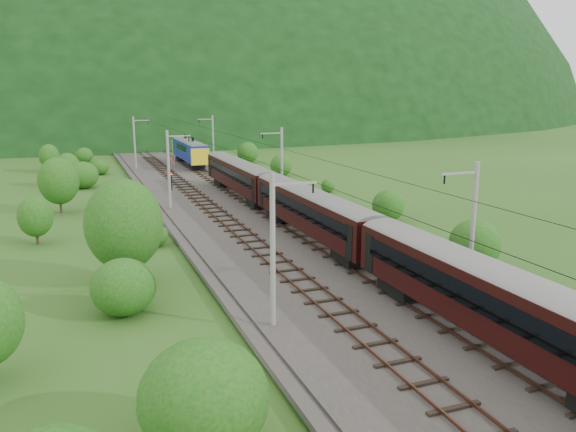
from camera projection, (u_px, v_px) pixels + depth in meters
name	position (u px, v px, depth m)	size (l,w,h in m)	color
ground	(377.00, 314.00, 31.53)	(600.00, 600.00, 0.00)	#265219
railbed	(308.00, 261.00, 40.60)	(14.00, 220.00, 0.30)	#38332D
track_left	(276.00, 262.00, 39.71)	(2.40, 220.00, 0.27)	brown
track_right	(338.00, 255.00, 41.39)	(2.40, 220.00, 0.27)	brown
catenary_left	(169.00, 168.00, 57.53)	(2.54, 192.28, 8.00)	gray
catenary_right	(281.00, 162.00, 61.82)	(2.54, 192.28, 8.00)	gray
overhead_wires	(308.00, 166.00, 39.07)	(4.83, 198.00, 0.03)	black
mountain_main	(104.00, 116.00, 268.28)	(504.00, 360.00, 244.00)	black
train	(496.00, 290.00, 25.76)	(2.75, 151.70, 4.77)	black
hazard_post_near	(172.00, 160.00, 91.39)	(0.16, 0.16, 1.52)	red
hazard_post_far	(174.00, 161.00, 90.78)	(0.15, 0.15, 1.45)	red
signal	(172.00, 180.00, 68.52)	(0.23, 0.23, 2.05)	black
vegetation_left	(91.00, 262.00, 32.24)	(12.70, 144.72, 6.94)	#155015
vegetation_right	(377.00, 204.00, 54.39)	(6.00, 109.71, 3.24)	#155015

